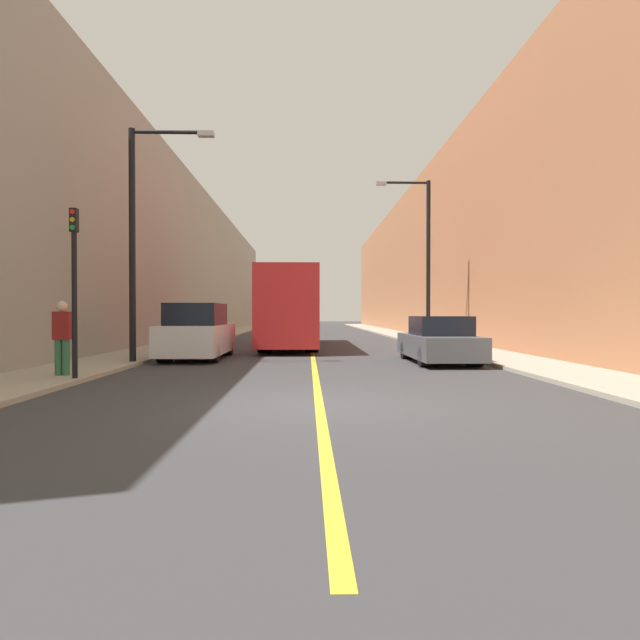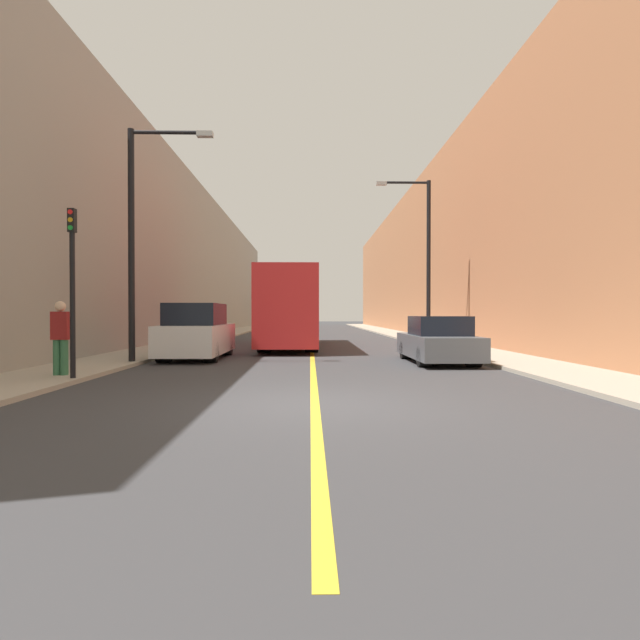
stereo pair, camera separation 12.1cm
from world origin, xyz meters
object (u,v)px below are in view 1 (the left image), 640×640
(car_right_near, at_px, (439,342))
(street_lamp_right, at_px, (424,252))
(traffic_light, at_px, (74,285))
(bus, at_px, (291,308))
(pedestrian, at_px, (62,337))
(street_lamp_left, at_px, (140,228))
(parked_suv_left, at_px, (198,333))

(car_right_near, bearing_deg, street_lamp_right, 80.25)
(traffic_light, bearing_deg, bus, 69.91)
(car_right_near, height_order, traffic_light, traffic_light)
(car_right_near, xyz_separation_m, street_lamp_right, (1.37, 8.00, 3.97))
(pedestrian, bearing_deg, street_lamp_right, 45.80)
(street_lamp_left, relative_size, pedestrian, 4.05)
(street_lamp_left, relative_size, traffic_light, 1.85)
(parked_suv_left, xyz_separation_m, street_lamp_left, (-1.35, -2.06, 3.39))
(car_right_near, bearing_deg, pedestrian, -158.79)
(bus, height_order, traffic_light, traffic_light)
(traffic_light, bearing_deg, pedestrian, 134.78)
(street_lamp_left, bearing_deg, car_right_near, 2.57)
(pedestrian, bearing_deg, car_right_near, 21.21)
(street_lamp_right, bearing_deg, pedestrian, -134.20)
(parked_suv_left, height_order, street_lamp_right, street_lamp_right)
(pedestrian, bearing_deg, bus, 66.76)
(pedestrian, bearing_deg, street_lamp_left, 78.87)
(parked_suv_left, bearing_deg, street_lamp_left, -123.20)
(traffic_light, bearing_deg, car_right_near, 25.10)
(street_lamp_left, distance_m, street_lamp_right, 13.83)
(car_right_near, height_order, pedestrian, pedestrian)
(parked_suv_left, relative_size, traffic_light, 1.21)
(parked_suv_left, xyz_separation_m, street_lamp_right, (9.62, 6.37, 3.75))
(car_right_near, relative_size, street_lamp_right, 0.56)
(street_lamp_left, distance_m, traffic_light, 4.61)
(parked_suv_left, distance_m, pedestrian, 5.98)
(car_right_near, xyz_separation_m, traffic_light, (-9.73, -4.56, 1.57))
(traffic_light, relative_size, pedestrian, 2.18)
(car_right_near, height_order, street_lamp_right, street_lamp_right)
(traffic_light, bearing_deg, parked_suv_left, 76.47)
(bus, height_order, street_lamp_left, street_lamp_left)
(street_lamp_right, bearing_deg, parked_suv_left, -146.47)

